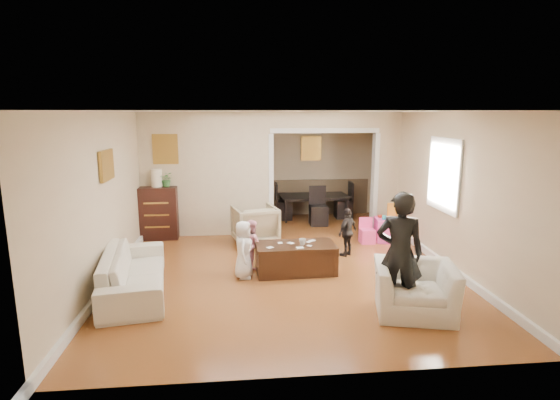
{
  "coord_description": "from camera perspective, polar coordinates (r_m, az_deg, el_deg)",
  "views": [
    {
      "loc": [
        -0.74,
        -7.36,
        2.58
      ],
      "look_at": [
        0.0,
        0.2,
        1.05
      ],
      "focal_mm": 27.88,
      "sensor_mm": 36.0,
      "label": 1
    }
  ],
  "objects": [
    {
      "name": "cyan_cup",
      "position": [
        9.01,
        13.5,
        -2.24
      ],
      "size": [
        0.08,
        0.08,
        0.08
      ],
      "primitive_type": "cylinder",
      "color": "#2AD1D5",
      "rests_on": "play_table"
    },
    {
      "name": "sofa",
      "position": [
        6.75,
        -18.61,
        -8.89
      ],
      "size": [
        1.16,
        2.23,
        0.62
      ],
      "primitive_type": "imported",
      "rotation": [
        0.0,
        0.0,
        1.73
      ],
      "color": "beige",
      "rests_on": "ground"
    },
    {
      "name": "partition_right",
      "position": [
        9.79,
        13.66,
        3.56
      ],
      "size": [
        0.55,
        0.18,
        2.6
      ],
      "primitive_type": "cube",
      "color": "beige",
      "rests_on": "ground"
    },
    {
      "name": "dining_table",
      "position": [
        10.77,
        4.44,
        -0.9
      ],
      "size": [
        1.71,
        1.01,
        0.59
      ],
      "primitive_type": "imported",
      "rotation": [
        0.0,
        0.0,
        0.05
      ],
      "color": "black",
      "rests_on": "ground"
    },
    {
      "name": "play_table",
      "position": [
        9.15,
        13.91,
        -3.81
      ],
      "size": [
        0.54,
        0.54,
        0.47
      ],
      "primitive_type": "cube",
      "rotation": [
        0.0,
        0.0,
        -0.13
      ],
      "color": "#EA3DA0",
      "rests_on": "ground"
    },
    {
      "name": "child_kneel_a",
      "position": [
        6.91,
        -4.8,
        -6.5
      ],
      "size": [
        0.35,
        0.48,
        0.92
      ],
      "primitive_type": "imported",
      "rotation": [
        0.0,
        0.0,
        1.44
      ],
      "color": "white",
      "rests_on": "ground"
    },
    {
      "name": "framed_art_alcove",
      "position": [
        10.99,
        4.1,
        6.78
      ],
      "size": [
        0.45,
        0.03,
        0.55
      ],
      "primitive_type": "cube",
      "color": "brown"
    },
    {
      "name": "dresser",
      "position": [
        9.35,
        -15.64,
        -1.6
      ],
      "size": [
        0.79,
        0.45,
        1.09
      ],
      "primitive_type": "cube",
      "color": "#33120F",
      "rests_on": "ground"
    },
    {
      "name": "table_lamp",
      "position": [
        9.22,
        -15.88,
        2.79
      ],
      "size": [
        0.22,
        0.22,
        0.36
      ],
      "primitive_type": "cylinder",
      "color": "#FCF0CD",
      "rests_on": "dresser"
    },
    {
      "name": "adult_person",
      "position": [
        5.8,
        15.39,
        -6.79
      ],
      "size": [
        0.68,
        0.54,
        1.62
      ],
      "primitive_type": "imported",
      "rotation": [
        0.0,
        0.0,
        2.85
      ],
      "color": "black",
      "rests_on": "ground"
    },
    {
      "name": "partition_header",
      "position": [
        9.34,
        5.87,
        10.39
      ],
      "size": [
        2.22,
        0.18,
        0.35
      ],
      "primitive_type": "cube",
      "color": "beige",
      "rests_on": "partition_right"
    },
    {
      "name": "child_kneel_b",
      "position": [
        7.36,
        -3.68,
        -5.76
      ],
      "size": [
        0.44,
        0.49,
        0.83
      ],
      "primitive_type": "imported",
      "rotation": [
        0.0,
        0.0,
        1.97
      ],
      "color": "pink",
      "rests_on": "ground"
    },
    {
      "name": "play_bowl",
      "position": [
        8.99,
        14.54,
        -2.38
      ],
      "size": [
        0.26,
        0.26,
        0.06
      ],
      "primitive_type": "imported",
      "rotation": [
        0.0,
        0.0,
        -0.13
      ],
      "color": "white",
      "rests_on": "play_table"
    },
    {
      "name": "framed_art_sofa_wall",
      "position": [
        7.08,
        -21.78,
        4.26
      ],
      "size": [
        0.03,
        0.55,
        0.4
      ],
      "primitive_type": "cube",
      "color": "brown"
    },
    {
      "name": "cereal_box",
      "position": [
        9.19,
        14.52,
        -1.31
      ],
      "size": [
        0.21,
        0.09,
        0.3
      ],
      "primitive_type": "cube",
      "rotation": [
        0.0,
        0.0,
        -0.13
      ],
      "color": "yellow",
      "rests_on": "play_table"
    },
    {
      "name": "window_pane",
      "position": [
        7.84,
        20.76,
        3.1
      ],
      "size": [
        0.03,
        0.95,
        1.1
      ],
      "primitive_type": "cube",
      "color": "white",
      "rests_on": "ground"
    },
    {
      "name": "framed_art_partition",
      "position": [
        9.2,
        -14.8,
        6.47
      ],
      "size": [
        0.45,
        0.03,
        0.55
      ],
      "primitive_type": "cube",
      "color": "brown",
      "rests_on": "partition_left"
    },
    {
      "name": "partition_left",
      "position": [
        9.27,
        -9.48,
        3.3
      ],
      "size": [
        2.75,
        0.18,
        2.6
      ],
      "primitive_type": "cube",
      "color": "beige",
      "rests_on": "ground"
    },
    {
      "name": "child_toddler",
      "position": [
        8.02,
        8.84,
        -4.18
      ],
      "size": [
        0.53,
        0.51,
        0.89
      ],
      "primitive_type": "imported",
      "rotation": [
        0.0,
        0.0,
        -2.4
      ],
      "color": "black",
      "rests_on": "ground"
    },
    {
      "name": "toy_block",
      "position": [
        9.16,
        13.03,
        -2.09
      ],
      "size": [
        0.09,
        0.08,
        0.05
      ],
      "primitive_type": "cube",
      "rotation": [
        0.0,
        0.0,
        0.22
      ],
      "color": "red",
      "rests_on": "play_table"
    },
    {
      "name": "armchair_back",
      "position": [
        8.7,
        -3.3,
        -3.25
      ],
      "size": [
        0.99,
        1.01,
        0.77
      ],
      "primitive_type": "imported",
      "rotation": [
        0.0,
        0.0,
        3.37
      ],
      "color": "tan",
      "rests_on": "ground"
    },
    {
      "name": "coffee_table",
      "position": [
        7.18,
        2.07,
        -7.64
      ],
      "size": [
        1.3,
        0.7,
        0.48
      ],
      "primitive_type": "cube",
      "rotation": [
        0.0,
        0.0,
        0.05
      ],
      "color": "#3B2112",
      "rests_on": "ground"
    },
    {
      "name": "craft_papers",
      "position": [
        7.1,
        1.97,
        -5.82
      ],
      "size": [
        0.86,
        0.48,
        0.0
      ],
      "color": "white",
      "rests_on": "coffee_table"
    },
    {
      "name": "armchair_front",
      "position": [
        6.03,
        17.26,
        -11.08
      ],
      "size": [
        1.19,
        1.09,
        0.66
      ],
      "primitive_type": "imported",
      "rotation": [
        0.0,
        0.0,
        -0.24
      ],
      "color": "beige",
      "rests_on": "ground"
    },
    {
      "name": "coffee_cup",
      "position": [
        7.06,
        2.95,
        -5.52
      ],
      "size": [
        0.11,
        0.11,
        0.1
      ],
      "primitive_type": "imported",
      "rotation": [
        0.0,
        0.0,
        0.05
      ],
      "color": "beige",
      "rests_on": "coffee_table"
    },
    {
      "name": "potted_plant",
      "position": [
        9.19,
        -14.64,
        2.65
      ],
      "size": [
        0.27,
        0.24,
        0.3
      ],
      "primitive_type": "imported",
      "color": "#376F31",
      "rests_on": "dresser"
    },
    {
      "name": "floor",
      "position": [
        7.83,
        0.14,
        -7.84
      ],
      "size": [
        7.0,
        7.0,
        0.0
      ],
      "primitive_type": "plane",
      "color": "#A3592A",
      "rests_on": "ground"
    }
  ]
}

